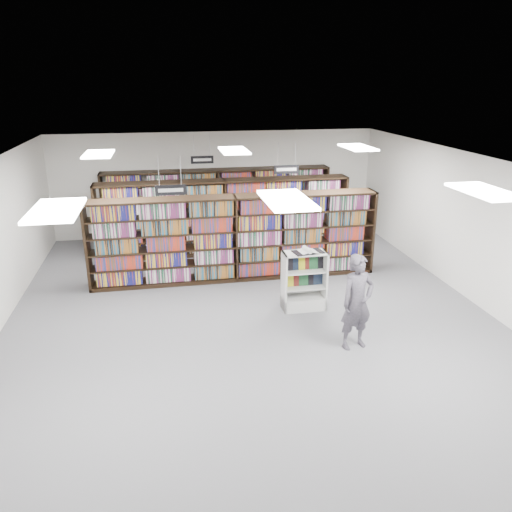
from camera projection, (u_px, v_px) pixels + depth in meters
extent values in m
plane|color=#59595F|center=(250.00, 313.00, 10.65)|extent=(12.00, 12.00, 0.00)
cube|color=white|center=(249.00, 163.00, 9.57)|extent=(10.00, 12.00, 0.10)
cube|color=white|center=(217.00, 184.00, 15.66)|extent=(10.00, 0.10, 3.20)
cube|color=white|center=(362.00, 441.00, 4.56)|extent=(10.00, 0.10, 3.20)
cube|color=white|center=(473.00, 229.00, 10.98)|extent=(0.10, 12.00, 3.20)
cube|color=black|center=(235.00, 238.00, 12.14)|extent=(7.00, 0.60, 2.10)
cube|color=maroon|center=(235.00, 238.00, 12.14)|extent=(6.88, 0.42, 1.98)
cube|color=black|center=(225.00, 217.00, 13.99)|extent=(7.00, 0.60, 2.10)
cube|color=maroon|center=(225.00, 217.00, 13.99)|extent=(6.88, 0.42, 1.98)
cube|color=black|center=(218.00, 203.00, 15.57)|extent=(7.00, 0.60, 2.10)
cube|color=maroon|center=(218.00, 203.00, 15.57)|extent=(6.88, 0.42, 1.98)
cylinder|color=#B2B2B7|center=(158.00, 171.00, 10.29)|extent=(0.01, 0.01, 0.58)
cylinder|color=#B2B2B7|center=(181.00, 171.00, 10.37)|extent=(0.01, 0.01, 0.58)
cube|color=black|center=(171.00, 190.00, 10.47)|extent=(0.65, 0.02, 0.22)
cube|color=white|center=(171.00, 190.00, 10.45)|extent=(0.52, 0.00, 0.08)
cylinder|color=#B2B2B7|center=(278.00, 154.00, 12.66)|extent=(0.01, 0.01, 0.58)
cylinder|color=#B2B2B7|center=(295.00, 153.00, 12.74)|extent=(0.01, 0.01, 0.58)
cube|color=black|center=(286.00, 169.00, 12.84)|extent=(0.65, 0.02, 0.22)
cube|color=white|center=(287.00, 169.00, 12.83)|extent=(0.52, 0.00, 0.08)
cylinder|color=#B2B2B7|center=(194.00, 146.00, 14.17)|extent=(0.01, 0.01, 0.58)
cylinder|color=#B2B2B7|center=(210.00, 145.00, 14.25)|extent=(0.01, 0.01, 0.58)
cube|color=black|center=(202.00, 160.00, 14.34)|extent=(0.65, 0.02, 0.22)
cube|color=white|center=(202.00, 160.00, 14.33)|extent=(0.52, 0.00, 0.08)
cube|color=white|center=(56.00, 210.00, 6.28)|extent=(0.60, 1.20, 0.04)
cube|color=white|center=(287.00, 200.00, 6.81)|extent=(0.60, 1.20, 0.04)
cube|color=white|center=(485.00, 191.00, 7.33)|extent=(0.60, 1.20, 0.04)
cube|color=white|center=(99.00, 154.00, 10.91)|extent=(0.60, 1.20, 0.04)
cube|color=white|center=(234.00, 151.00, 11.43)|extent=(0.60, 1.20, 0.04)
cube|color=white|center=(358.00, 147.00, 11.95)|extent=(0.60, 1.20, 0.04)
cube|color=silver|center=(303.00, 302.00, 10.82)|extent=(0.93, 0.47, 0.28)
cube|color=silver|center=(284.00, 282.00, 10.57)|extent=(0.04, 0.46, 1.30)
cube|color=silver|center=(324.00, 279.00, 10.72)|extent=(0.04, 0.46, 1.30)
cube|color=silver|center=(301.00, 277.00, 10.84)|extent=(0.93, 0.03, 1.30)
cube|color=silver|center=(305.00, 253.00, 10.43)|extent=(0.93, 0.47, 0.03)
cube|color=silver|center=(304.00, 287.00, 10.69)|extent=(0.85, 0.43, 0.02)
cube|color=silver|center=(304.00, 271.00, 10.57)|extent=(0.85, 0.43, 0.02)
cube|color=black|center=(288.00, 264.00, 10.50)|extent=(0.19, 0.07, 0.28)
cube|color=#162237|center=(295.00, 264.00, 10.53)|extent=(0.19, 0.07, 0.28)
cube|color=yellow|center=(301.00, 263.00, 10.55)|extent=(0.19, 0.07, 0.28)
cube|color=maroon|center=(307.00, 263.00, 10.57)|extent=(0.19, 0.07, 0.28)
cube|color=#1E562E|center=(313.00, 263.00, 10.60)|extent=(0.19, 0.07, 0.28)
cube|color=black|center=(319.00, 262.00, 10.62)|extent=(0.19, 0.07, 0.28)
cube|color=yellow|center=(289.00, 281.00, 10.63)|extent=(0.20, 0.06, 0.26)
cube|color=maroon|center=(296.00, 280.00, 10.66)|extent=(0.20, 0.06, 0.26)
cube|color=#1E562E|center=(303.00, 280.00, 10.69)|extent=(0.20, 0.06, 0.26)
cube|color=black|center=(311.00, 279.00, 10.72)|extent=(0.20, 0.06, 0.26)
cube|color=#162237|center=(318.00, 279.00, 10.74)|extent=(0.20, 0.06, 0.26)
cube|color=black|center=(308.00, 252.00, 10.42)|extent=(0.68, 0.46, 0.02)
cube|color=silver|center=(301.00, 252.00, 10.39)|extent=(0.33, 0.37, 0.06)
cube|color=silver|center=(315.00, 251.00, 10.44)|extent=(0.32, 0.37, 0.07)
cylinder|color=silver|center=(307.00, 250.00, 10.39)|extent=(0.15, 0.33, 0.10)
imported|color=#534E5A|center=(357.00, 302.00, 9.02)|extent=(0.74, 0.57, 1.81)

